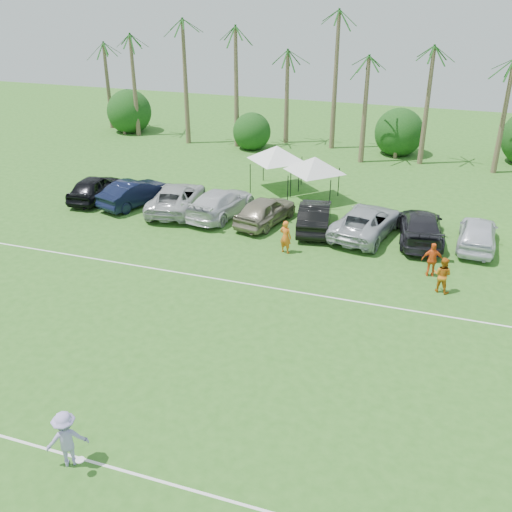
% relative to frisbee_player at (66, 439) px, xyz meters
% --- Properties ---
extents(ground, '(120.00, 120.00, 0.00)m').
position_rel_frisbee_player_xyz_m(ground, '(-0.54, -1.78, -0.93)').
color(ground, '#2F651E').
rests_on(ground, ground).
extents(field_lines, '(80.00, 12.10, 0.01)m').
position_rel_frisbee_player_xyz_m(field_lines, '(-0.54, 6.22, -0.92)').
color(field_lines, white).
rests_on(field_lines, ground).
extents(palm_tree_0, '(2.40, 2.40, 8.90)m').
position_rel_frisbee_player_xyz_m(palm_tree_0, '(-22.54, 36.22, 6.55)').
color(palm_tree_0, brown).
rests_on(palm_tree_0, ground).
extents(palm_tree_1, '(2.40, 2.40, 9.90)m').
position_rel_frisbee_player_xyz_m(palm_tree_1, '(-17.54, 36.22, 7.42)').
color(palm_tree_1, brown).
rests_on(palm_tree_1, ground).
extents(palm_tree_2, '(2.40, 2.40, 10.90)m').
position_rel_frisbee_player_xyz_m(palm_tree_2, '(-12.54, 36.22, 8.28)').
color(palm_tree_2, brown).
rests_on(palm_tree_2, ground).
extents(palm_tree_3, '(2.40, 2.40, 11.90)m').
position_rel_frisbee_player_xyz_m(palm_tree_3, '(-8.54, 36.22, 9.13)').
color(palm_tree_3, brown).
rests_on(palm_tree_3, ground).
extents(palm_tree_4, '(2.40, 2.40, 8.90)m').
position_rel_frisbee_player_xyz_m(palm_tree_4, '(-4.54, 36.22, 6.55)').
color(palm_tree_4, brown).
rests_on(palm_tree_4, ground).
extents(palm_tree_5, '(2.40, 2.40, 9.90)m').
position_rel_frisbee_player_xyz_m(palm_tree_5, '(-0.54, 36.22, 7.42)').
color(palm_tree_5, brown).
rests_on(palm_tree_5, ground).
extents(palm_tree_6, '(2.40, 2.40, 10.90)m').
position_rel_frisbee_player_xyz_m(palm_tree_6, '(3.46, 36.22, 8.28)').
color(palm_tree_6, brown).
rests_on(palm_tree_6, ground).
extents(palm_tree_7, '(2.40, 2.40, 11.90)m').
position_rel_frisbee_player_xyz_m(palm_tree_7, '(7.46, 36.22, 9.13)').
color(palm_tree_7, brown).
rests_on(palm_tree_7, ground).
extents(palm_tree_8, '(2.40, 2.40, 8.90)m').
position_rel_frisbee_player_xyz_m(palm_tree_8, '(12.46, 36.22, 6.55)').
color(palm_tree_8, brown).
rests_on(palm_tree_8, ground).
extents(bush_tree_0, '(4.00, 4.00, 4.00)m').
position_rel_frisbee_player_xyz_m(bush_tree_0, '(-19.54, 37.22, 0.87)').
color(bush_tree_0, brown).
rests_on(bush_tree_0, ground).
extents(bush_tree_1, '(4.00, 4.00, 4.00)m').
position_rel_frisbee_player_xyz_m(bush_tree_1, '(-6.54, 37.22, 0.87)').
color(bush_tree_1, brown).
rests_on(bush_tree_1, ground).
extents(bush_tree_2, '(4.00, 4.00, 4.00)m').
position_rel_frisbee_player_xyz_m(bush_tree_2, '(5.46, 37.22, 0.87)').
color(bush_tree_2, brown).
rests_on(bush_tree_2, ground).
extents(sideline_player_a, '(0.74, 0.58, 1.81)m').
position_rel_frisbee_player_xyz_m(sideline_player_a, '(1.99, 16.16, -0.03)').
color(sideline_player_a, orange).
rests_on(sideline_player_a, ground).
extents(sideline_player_b, '(1.00, 0.88, 1.73)m').
position_rel_frisbee_player_xyz_m(sideline_player_b, '(9.96, 14.43, -0.07)').
color(sideline_player_b, '#CA6A16').
rests_on(sideline_player_b, ground).
extents(sideline_player_c, '(1.07, 0.59, 1.74)m').
position_rel_frisbee_player_xyz_m(sideline_player_c, '(9.44, 15.89, -0.06)').
color(sideline_player_c, '#E65719').
rests_on(sideline_player_c, ground).
extents(canopy_tent_left, '(4.35, 4.35, 3.52)m').
position_rel_frisbee_player_xyz_m(canopy_tent_left, '(-1.48, 25.89, 2.09)').
color(canopy_tent_left, black).
rests_on(canopy_tent_left, ground).
extents(canopy_tent_right, '(4.22, 4.22, 3.42)m').
position_rel_frisbee_player_xyz_m(canopy_tent_right, '(1.50, 24.43, 2.00)').
color(canopy_tent_right, black).
rests_on(canopy_tent_right, ground).
extents(frisbee_player, '(1.42, 1.27, 1.86)m').
position_rel_frisbee_player_xyz_m(frisbee_player, '(0.00, 0.00, 0.00)').
color(frisbee_player, '#A697D6').
rests_on(frisbee_player, ground).
extents(parked_car_0, '(2.31, 4.95, 1.64)m').
position_rel_frisbee_player_xyz_m(parked_car_0, '(-12.07, 19.96, -0.11)').
color(parked_car_0, black).
rests_on(parked_car_0, ground).
extents(parked_car_1, '(3.14, 5.27, 1.64)m').
position_rel_frisbee_player_xyz_m(parked_car_1, '(-9.12, 19.95, -0.11)').
color(parked_car_1, black).
rests_on(parked_car_1, ground).
extents(parked_car_2, '(3.77, 6.30, 1.64)m').
position_rel_frisbee_player_xyz_m(parked_car_2, '(-6.17, 19.94, -0.11)').
color(parked_car_2, '#B4B5B6').
rests_on(parked_car_2, ground).
extents(parked_car_3, '(3.11, 5.93, 1.64)m').
position_rel_frisbee_player_xyz_m(parked_car_3, '(-3.22, 19.99, -0.11)').
color(parked_car_3, silver).
rests_on(parked_car_3, ground).
extents(parked_car_4, '(2.94, 5.12, 1.64)m').
position_rel_frisbee_player_xyz_m(parked_car_4, '(-0.26, 19.67, -0.11)').
color(parked_car_4, gray).
rests_on(parked_car_4, ground).
extents(parked_car_5, '(2.54, 5.20, 1.64)m').
position_rel_frisbee_player_xyz_m(parked_car_5, '(2.69, 19.77, -0.11)').
color(parked_car_5, black).
rests_on(parked_car_5, ground).
extents(parked_car_6, '(3.81, 6.31, 1.64)m').
position_rel_frisbee_player_xyz_m(parked_car_6, '(5.64, 19.84, -0.11)').
color(parked_car_6, '#A9ADB4').
rests_on(parked_car_6, ground).
extents(parked_car_7, '(2.96, 5.89, 1.64)m').
position_rel_frisbee_player_xyz_m(parked_car_7, '(8.59, 20.07, -0.11)').
color(parked_car_7, black).
rests_on(parked_car_7, ground).
extents(parked_car_8, '(2.18, 4.90, 1.64)m').
position_rel_frisbee_player_xyz_m(parked_car_8, '(11.55, 20.15, -0.11)').
color(parked_car_8, silver).
rests_on(parked_car_8, ground).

